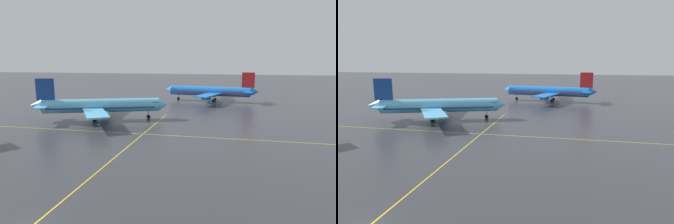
% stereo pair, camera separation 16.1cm
% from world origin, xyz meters
% --- Properties ---
extents(airliner_second_row, '(34.69, 29.72, 11.13)m').
position_xyz_m(airliner_second_row, '(-15.53, 50.05, 3.80)').
color(airliner_second_row, '#5BB7E5').
rests_on(airliner_second_row, ground).
extents(airliner_third_row, '(36.02, 30.88, 11.19)m').
position_xyz_m(airliner_third_row, '(10.52, 91.89, 3.82)').
color(airliner_third_row, blue).
rests_on(airliner_third_row, ground).
extents(taxiway_markings, '(138.67, 87.51, 0.01)m').
position_xyz_m(taxiway_markings, '(0.00, 17.89, 0.00)').
color(taxiway_markings, yellow).
rests_on(taxiway_markings, ground).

